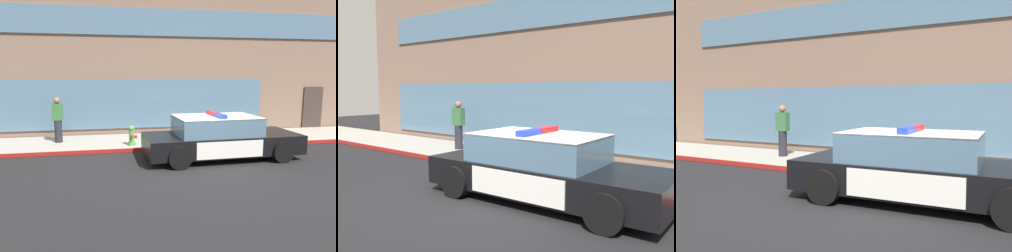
% 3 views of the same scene
% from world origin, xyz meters
% --- Properties ---
extents(ground, '(48.00, 48.00, 0.00)m').
position_xyz_m(ground, '(0.00, 0.00, 0.00)').
color(ground, black).
extents(sidewalk, '(48.00, 2.74, 0.15)m').
position_xyz_m(sidewalk, '(0.00, 3.20, 0.07)').
color(sidewalk, '#A39E93').
rests_on(sidewalk, ground).
extents(curb_red_paint, '(28.80, 0.04, 0.14)m').
position_xyz_m(curb_red_paint, '(0.00, 1.82, 0.08)').
color(curb_red_paint, maroon).
rests_on(curb_red_paint, ground).
extents(storefront_building, '(23.25, 10.10, 6.73)m').
position_xyz_m(storefront_building, '(0.39, 9.62, 3.36)').
color(storefront_building, '#7A6051').
rests_on(storefront_building, ground).
extents(police_cruiser, '(5.05, 2.25, 1.49)m').
position_xyz_m(police_cruiser, '(1.19, 0.55, 0.68)').
color(police_cruiser, black).
rests_on(police_cruiser, ground).
extents(fire_hydrant, '(0.34, 0.39, 0.73)m').
position_xyz_m(fire_hydrant, '(-1.52, 2.29, 0.50)').
color(fire_hydrant, '#4C994C').
rests_on(fire_hydrant, sidewalk).
extents(pedestrian_on_sidewalk, '(0.42, 0.30, 1.71)m').
position_xyz_m(pedestrian_on_sidewalk, '(-4.21, 3.33, 1.01)').
color(pedestrian_on_sidewalk, '#23232D').
rests_on(pedestrian_on_sidewalk, sidewalk).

